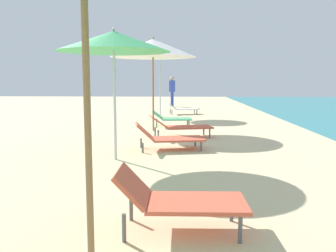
# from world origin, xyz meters

# --- Properties ---
(lounger_fourth_shoreside) EXTENTS (1.29, 0.65, 0.63)m
(lounger_fourth_shoreside) POSITION_xyz_m (0.23, 13.55, 0.33)
(lounger_fourth_shoreside) COLOR #D8593F
(lounger_fourth_shoreside) RESTS_ON ground
(umbrella_fifth) EXTENTS (2.08, 2.08, 2.43)m
(umbrella_fifth) POSITION_xyz_m (-1.00, 16.77, 2.18)
(umbrella_fifth) COLOR silver
(umbrella_fifth) RESTS_ON ground
(lounger_fifth_shoreside) EXTENTS (1.56, 0.93, 0.58)m
(lounger_fifth_shoreside) POSITION_xyz_m (-0.06, 17.82, 0.28)
(lounger_fifth_shoreside) COLOR #D8593F
(lounger_fifth_shoreside) RESTS_ON ground
(umbrella_sixth) EXTENTS (2.50, 2.50, 2.73)m
(umbrella_sixth) POSITION_xyz_m (-0.63, 20.73, 2.40)
(umbrella_sixth) COLOR olive
(umbrella_sixth) RESTS_ON ground
(lounger_sixth_shoreside) EXTENTS (1.33, 0.79, 0.52)m
(lounger_sixth_shoreside) POSITION_xyz_m (-0.14, 21.82, 0.27)
(lounger_sixth_shoreside) COLOR #4CA572
(lounger_sixth_shoreside) RESTS_ON ground
(lounger_sixth_inland) EXTENTS (1.72, 1.00, 0.59)m
(lounger_sixth_inland) POSITION_xyz_m (0.17, 19.51, 0.31)
(lounger_sixth_inland) COLOR #D8593F
(lounger_sixth_inland) RESTS_ON ground
(umbrella_farthest) EXTENTS (1.99, 1.99, 2.88)m
(umbrella_farthest) POSITION_xyz_m (-0.70, 25.05, 2.59)
(umbrella_farthest) COLOR silver
(umbrella_farthest) RESTS_ON ground
(lounger_farthest_shoreside) EXTENTS (1.45, 0.86, 0.50)m
(lounger_farthest_shoreside) POSITION_xyz_m (0.20, 26.12, 0.26)
(lounger_farthest_shoreside) COLOR white
(lounger_farthest_shoreside) RESTS_ON ground
(person_walking_near) EXTENTS (0.33, 0.41, 1.71)m
(person_walking_near) POSITION_xyz_m (-0.41, 30.81, 1.04)
(person_walking_near) COLOR #334CB2
(person_walking_near) RESTS_ON ground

